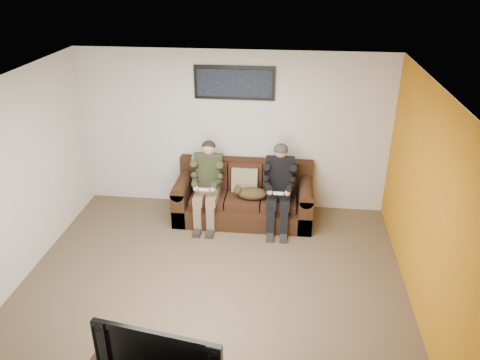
# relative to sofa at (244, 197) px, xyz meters

# --- Properties ---
(floor) EXTENTS (5.00, 5.00, 0.00)m
(floor) POSITION_rel_sofa_xyz_m (-0.23, -1.83, -0.33)
(floor) COLOR brown
(floor) RESTS_ON ground
(ceiling) EXTENTS (5.00, 5.00, 0.00)m
(ceiling) POSITION_rel_sofa_xyz_m (-0.23, -1.83, 2.27)
(ceiling) COLOR silver
(ceiling) RESTS_ON ground
(wall_back) EXTENTS (5.00, 0.00, 5.00)m
(wall_back) POSITION_rel_sofa_xyz_m (-0.23, 0.42, 0.97)
(wall_back) COLOR beige
(wall_back) RESTS_ON ground
(wall_front) EXTENTS (5.00, 0.00, 5.00)m
(wall_front) POSITION_rel_sofa_xyz_m (-0.23, -4.08, 0.97)
(wall_front) COLOR beige
(wall_front) RESTS_ON ground
(wall_left) EXTENTS (0.00, 4.50, 4.50)m
(wall_left) POSITION_rel_sofa_xyz_m (-2.73, -1.83, 0.97)
(wall_left) COLOR beige
(wall_left) RESTS_ON ground
(wall_right) EXTENTS (0.00, 4.50, 4.50)m
(wall_right) POSITION_rel_sofa_xyz_m (2.27, -1.83, 0.97)
(wall_right) COLOR beige
(wall_right) RESTS_ON ground
(accent_wall_right) EXTENTS (0.00, 4.50, 4.50)m
(accent_wall_right) POSITION_rel_sofa_xyz_m (2.26, -1.83, 0.97)
(accent_wall_right) COLOR #C07813
(accent_wall_right) RESTS_ON ground
(sofa) EXTENTS (2.16, 0.93, 0.89)m
(sofa) POSITION_rel_sofa_xyz_m (0.00, 0.00, 0.00)
(sofa) COLOR black
(sofa) RESTS_ON ground
(throw_pillow) EXTENTS (0.41, 0.20, 0.41)m
(throw_pillow) POSITION_rel_sofa_xyz_m (-0.00, 0.04, 0.30)
(throw_pillow) COLOR #7F7653
(throw_pillow) RESTS_ON sofa
(throw_blanket) EXTENTS (0.44, 0.22, 0.08)m
(throw_blanket) POSITION_rel_sofa_xyz_m (-0.66, 0.27, 0.55)
(throw_blanket) COLOR #C0B58D
(throw_blanket) RESTS_ON sofa
(person_left) EXTENTS (0.51, 0.87, 1.29)m
(person_left) POSITION_rel_sofa_xyz_m (-0.56, -0.18, 0.39)
(person_left) COLOR #755F49
(person_left) RESTS_ON sofa
(person_right) EXTENTS (0.51, 0.86, 1.30)m
(person_right) POSITION_rel_sofa_xyz_m (0.56, -0.18, 0.39)
(person_right) COLOR black
(person_right) RESTS_ON sofa
(cat) EXTENTS (0.66, 0.26, 0.24)m
(cat) POSITION_rel_sofa_xyz_m (0.13, -0.22, 0.20)
(cat) COLOR #4D3C1E
(cat) RESTS_ON sofa
(framed_poster) EXTENTS (1.25, 0.05, 0.52)m
(framed_poster) POSITION_rel_sofa_xyz_m (-0.20, 0.39, 1.77)
(framed_poster) COLOR black
(framed_poster) RESTS_ON wall_back
(television) EXTENTS (1.15, 0.33, 0.66)m
(television) POSITION_rel_sofa_xyz_m (-0.31, -3.78, 0.48)
(television) COLOR black
(television) RESTS_ON tv_stand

